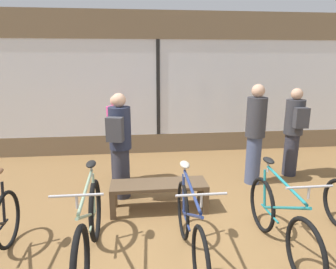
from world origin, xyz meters
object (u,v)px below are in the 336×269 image
bicycle_right (280,222)px  customer_mid_floor (255,132)px  customer_near_rack (117,138)px  bicycle_left (89,231)px  customer_near_bench (294,130)px  bicycle_center (190,229)px  display_bench (159,188)px  customer_by_window (120,143)px

bicycle_right → customer_mid_floor: 2.09m
bicycle_right → customer_near_rack: bearing=130.0°
customer_near_rack → customer_mid_floor: bearing=-8.0°
bicycle_left → customer_near_bench: 4.13m
bicycle_center → display_bench: size_ratio=1.24×
bicycle_center → bicycle_right: bearing=2.9°
customer_near_rack → customer_by_window: size_ratio=0.94×
customer_mid_floor → customer_near_bench: 0.91m
bicycle_left → bicycle_center: 1.08m
bicycle_left → display_bench: bearing=53.3°
customer_near_bench → customer_mid_floor: bearing=-162.3°
customer_near_rack → customer_by_window: customer_by_window is taller
customer_mid_floor → customer_near_bench: bearing=17.7°
bicycle_right → display_bench: size_ratio=1.22×
bicycle_left → customer_by_window: 1.72m
bicycle_right → bicycle_left: bearing=179.5°
bicycle_right → bicycle_center: bearing=-177.1°
bicycle_right → customer_near_rack: 3.03m
bicycle_left → bicycle_right: size_ratio=1.05×
display_bench → customer_mid_floor: (1.75, 0.82, 0.58)m
customer_by_window → bicycle_right: bearing=-41.5°
bicycle_center → display_bench: (-0.24, 1.19, -0.05)m
bicycle_left → customer_mid_floor: bearing=36.9°
bicycle_center → customer_near_bench: 3.33m
display_bench → customer_by_window: 0.93m
bicycle_center → customer_near_bench: customer_near_bench is taller
customer_by_window → customer_near_bench: 3.23m
bicycle_center → customer_by_window: bearing=115.4°
customer_by_window → display_bench: bearing=-41.5°
customer_near_rack → bicycle_right: bearing=-50.0°
bicycle_center → customer_by_window: size_ratio=1.03×
bicycle_left → customer_near_bench: customer_near_bench is taller
customer_near_rack → bicycle_center: bearing=-69.4°
customer_by_window → customer_near_bench: (3.17, 0.60, -0.01)m
bicycle_left → customer_near_rack: bearing=85.1°
customer_near_rack → customer_mid_floor: customer_mid_floor is taller
bicycle_center → customer_by_window: 1.94m
bicycle_center → customer_mid_floor: (1.51, 2.02, 0.54)m
bicycle_left → customer_near_bench: bearing=32.8°
bicycle_left → bicycle_right: (2.12, -0.02, -0.02)m
bicycle_left → customer_near_rack: customer_near_rack is taller
customer_near_bench → bicycle_left: bearing=-147.2°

